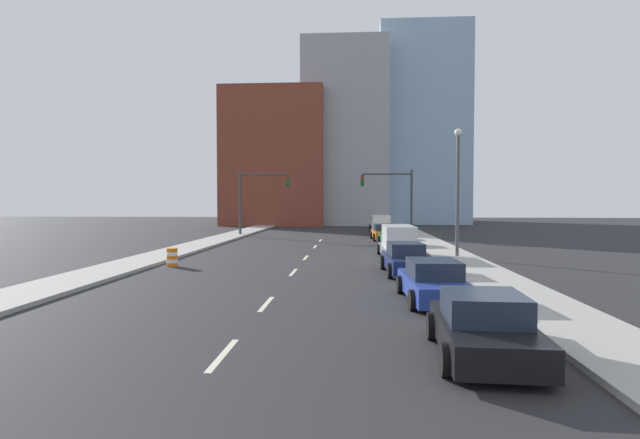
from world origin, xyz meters
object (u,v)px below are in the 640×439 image
object	(u,v)px
street_lamp	(458,183)
sedan_navy	(405,259)
sedan_blue	(434,282)
sedan_orange	(384,233)
traffic_signal_right	(397,193)
sedan_black	(484,328)
traffic_signal_left	(254,193)
box_truck_gray	(398,243)
traffic_barrel	(172,257)
box_truck_teal	(381,226)
sedan_green	(394,237)
sedan_white	(379,225)

from	to	relation	value
street_lamp	sedan_navy	world-z (taller)	street_lamp
sedan_blue	sedan_orange	distance (m)	26.59
traffic_signal_right	sedan_black	world-z (taller)	traffic_signal_right
traffic_signal_left	box_truck_gray	xyz separation A→B (m)	(12.32, -18.07, -3.25)
traffic_barrel	street_lamp	xyz separation A→B (m)	(15.55, 4.57, 4.00)
sedan_navy	box_truck_teal	xyz separation A→B (m)	(0.28, 26.14, 0.27)
street_lamp	sedan_green	size ratio (longest dim) A/B	1.57
traffic_signal_right	sedan_navy	distance (m)	24.76
traffic_signal_left	box_truck_teal	world-z (taller)	traffic_signal_left
sedan_green	box_truck_teal	bearing A→B (deg)	88.02
traffic_signal_right	sedan_white	bearing A→B (deg)	97.49
sedan_blue	sedan_white	bearing A→B (deg)	87.16
traffic_signal_right	sedan_blue	size ratio (longest dim) A/B	1.34
sedan_green	sedan_orange	size ratio (longest dim) A/B	1.03
traffic_signal_right	box_truck_teal	xyz separation A→B (m)	(-1.35, 1.68, -3.23)
box_truck_gray	sedan_green	size ratio (longest dim) A/B	1.30
sedan_blue	sedan_orange	bearing A→B (deg)	87.62
sedan_green	traffic_barrel	bearing A→B (deg)	-138.91
traffic_signal_right	box_truck_gray	world-z (taller)	traffic_signal_right
box_truck_gray	sedan_navy	bearing A→B (deg)	-93.10
sedan_green	sedan_blue	bearing A→B (deg)	-94.22
box_truck_gray	sedan_white	world-z (taller)	box_truck_gray
sedan_navy	sedan_green	distance (m)	14.07
traffic_barrel	box_truck_gray	xyz separation A→B (m)	(12.10, 4.57, 0.45)
traffic_signal_left	sedan_blue	world-z (taller)	traffic_signal_left
sedan_black	box_truck_gray	size ratio (longest dim) A/B	0.68
traffic_signal_left	sedan_white	xyz separation A→B (m)	(12.54, 8.94, -3.48)
traffic_barrel	sedan_navy	world-z (taller)	sedan_navy
sedan_black	sedan_orange	distance (m)	32.65
sedan_blue	sedan_navy	bearing A→B (deg)	90.05
traffic_signal_right	sedan_navy	xyz separation A→B (m)	(-1.63, -24.46, -3.50)
sedan_white	traffic_signal_left	bearing A→B (deg)	-147.32
traffic_signal_left	traffic_signal_right	world-z (taller)	same
traffic_signal_left	box_truck_teal	size ratio (longest dim) A/B	1.06
box_truck_teal	sedan_black	bearing A→B (deg)	-87.43
street_lamp	traffic_signal_left	bearing A→B (deg)	131.09
sedan_navy	box_truck_gray	xyz separation A→B (m)	(0.23, 6.38, 0.25)
traffic_signal_right	sedan_green	size ratio (longest dim) A/B	1.30
sedan_orange	sedan_white	size ratio (longest dim) A/B	1.05
sedan_black	sedan_green	distance (m)	26.55
traffic_signal_left	sedan_black	distance (m)	39.16
sedan_green	box_truck_gray	bearing A→B (deg)	-96.06
traffic_signal_right	sedan_black	distance (m)	37.13
sedan_black	traffic_signal_left	bearing A→B (deg)	111.35
traffic_signal_left	sedan_navy	distance (m)	27.50
street_lamp	box_truck_gray	xyz separation A→B (m)	(-3.45, 0.00, -3.55)
traffic_signal_right	street_lamp	size ratio (longest dim) A/B	0.83
traffic_signal_left	sedan_green	distance (m)	16.75
box_truck_teal	sedan_white	world-z (taller)	box_truck_teal
sedan_green	sedan_orange	xyz separation A→B (m)	(-0.40, 6.11, -0.05)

